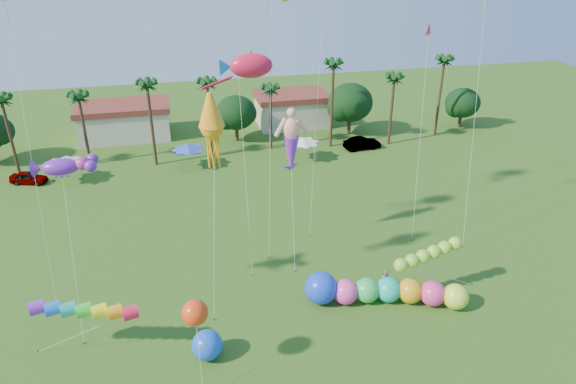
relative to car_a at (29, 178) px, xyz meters
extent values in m
cylinder|color=#3A2819|center=(-1.78, 3.29, 3.80)|extent=(0.36, 0.36, 9.00)
cylinder|color=#3A2819|center=(6.22, 4.29, 3.55)|extent=(0.36, 0.36, 8.50)
cylinder|color=#3A2819|center=(14.22, 2.29, 4.30)|extent=(0.36, 0.36, 10.00)
cylinder|color=#3A2819|center=(21.22, 3.29, 4.05)|extent=(0.36, 0.36, 9.50)
cylinder|color=#3A2819|center=(29.22, 4.29, 3.30)|extent=(0.36, 0.36, 8.00)
cylinder|color=#3A2819|center=(37.22, 3.29, 4.80)|extent=(0.36, 0.36, 11.00)
cylinder|color=#3A2819|center=(45.22, 2.29, 3.80)|extent=(0.36, 0.36, 9.00)
cylinder|color=#3A2819|center=(53.22, 4.29, 4.55)|extent=(0.36, 0.36, 10.50)
sphere|color=#113814|center=(25.22, 8.29, 3.33)|extent=(5.46, 5.46, 5.46)
sphere|color=#113814|center=(41.22, 7.29, 3.95)|extent=(6.30, 6.30, 6.30)
sphere|color=#113814|center=(58.22, 6.29, 3.02)|extent=(5.04, 5.04, 5.04)
cube|color=beige|center=(10.22, 13.29, 1.30)|extent=(12.00, 7.00, 4.00)
cube|color=beige|center=(34.22, 13.29, 1.30)|extent=(10.00, 7.00, 4.00)
pyramid|color=white|center=(4.22, -0.71, 2.05)|extent=(3.00, 3.00, 0.60)
pyramid|color=blue|center=(18.22, 0.29, 2.05)|extent=(3.00, 3.00, 0.60)
pyramid|color=white|center=(32.22, -0.71, 2.05)|extent=(3.00, 3.00, 0.60)
imported|color=#4C4C54|center=(0.00, 0.00, 0.00)|extent=(4.43, 2.81, 1.40)
imported|color=#4C4C54|center=(40.97, 1.27, 0.11)|extent=(5.02, 2.09, 1.62)
imported|color=#A19B86|center=(32.01, -27.81, 0.13)|extent=(0.95, 0.83, 1.66)
sphere|color=#FF43AA|center=(28.26, -28.77, 0.29)|extent=(1.99, 1.99, 1.99)
sphere|color=green|center=(29.93, -28.96, 0.29)|extent=(1.99, 1.99, 1.99)
sphere|color=#1ABCA5|center=(31.56, -29.28, 0.29)|extent=(1.99, 1.99, 1.99)
sphere|color=gold|center=(33.14, -29.80, 0.29)|extent=(1.99, 1.99, 1.99)
sphere|color=#F0388F|center=(34.66, -30.49, 0.29)|extent=(1.99, 1.99, 1.99)
sphere|color=#C7F336|center=(36.16, -31.25, 0.29)|extent=(1.99, 1.99, 1.99)
sphere|color=blue|center=(26.46, -28.24, 0.57)|extent=(3.15, 3.15, 2.54)
sphere|color=blue|center=(17.41, -32.15, 0.34)|extent=(2.07, 2.07, 2.07)
cylinder|color=#FC1C44|center=(11.02, -30.53, 2.63)|extent=(6.78, 1.50, 0.91)
cylinder|color=silver|center=(9.42, -29.78, 0.97)|extent=(6.57, 1.53, 3.36)
cylinder|color=brown|center=(6.14, -29.03, -0.62)|extent=(0.08, 0.08, 0.16)
ellipsoid|color=#8DD72F|center=(32.20, -29.61, 2.68)|extent=(5.71, 3.41, 1.27)
cylinder|color=silver|center=(35.62, -29.30, 0.99)|extent=(6.84, 0.64, 3.40)
cylinder|color=brown|center=(39.03, -28.99, -0.62)|extent=(0.08, 0.08, 0.16)
sphere|color=#F04213|center=(16.81, -33.80, 4.50)|extent=(1.82, 1.82, 1.61)
cylinder|color=silver|center=(16.82, -34.77, 1.90)|extent=(0.04, 1.96, 5.21)
cylinder|color=silver|center=(25.84, -21.71, 4.17)|extent=(0.78, 4.54, 9.76)
cylinder|color=brown|center=(25.47, -23.97, -0.62)|extent=(0.08, 0.08, 0.16)
ellipsoid|color=red|center=(23.14, -18.76, 15.62)|extent=(5.11, 1.74, 2.12)
cylinder|color=silver|center=(22.52, -21.21, 7.46)|extent=(1.27, 4.92, 16.33)
cylinder|color=brown|center=(21.90, -23.65, -0.62)|extent=(0.08, 0.08, 0.16)
cylinder|color=silver|center=(24.54, -18.98, 11.37)|extent=(1.63, 5.05, 24.15)
cylinder|color=brown|center=(23.74, -21.49, -0.62)|extent=(0.08, 0.08, 0.16)
cone|color=orange|center=(19.27, -24.87, 12.91)|extent=(1.90, 1.90, 5.13)
cylinder|color=silver|center=(18.72, -26.69, 6.10)|extent=(1.13, 3.68, 13.61)
cylinder|color=brown|center=(18.18, -28.52, -0.62)|extent=(0.08, 0.08, 0.16)
ellipsoid|color=purple|center=(9.27, -25.42, 11.21)|extent=(4.64, 3.54, 1.60)
cylinder|color=silver|center=(9.18, -27.17, 5.25)|extent=(0.19, 3.54, 11.92)
cylinder|color=brown|center=(9.10, -28.93, -0.62)|extent=(0.08, 0.08, 0.16)
cone|color=#F8371B|center=(38.18, -18.51, 17.69)|extent=(1.15, 1.01, 1.27)
cylinder|color=silver|center=(37.72, -20.10, 8.49)|extent=(0.94, 3.22, 18.39)
cylinder|color=brown|center=(37.27, -21.70, -0.62)|extent=(0.08, 0.08, 0.16)
cylinder|color=silver|center=(41.86, -21.54, 10.12)|extent=(1.13, 4.41, 21.64)
cylinder|color=brown|center=(41.31, -23.73, -0.62)|extent=(0.08, 0.08, 0.16)
cylinder|color=silver|center=(6.68, -21.90, 10.26)|extent=(0.39, 3.60, 21.94)
cylinder|color=brown|center=(6.50, -23.69, -0.62)|extent=(0.08, 0.08, 0.16)
cylinder|color=silver|center=(29.16, -17.10, 13.42)|extent=(1.96, 3.32, 28.25)
cylinder|color=brown|center=(28.20, -18.74, -0.62)|extent=(0.08, 0.08, 0.16)
camera|label=1|loc=(16.66, -58.67, 24.60)|focal=32.00mm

